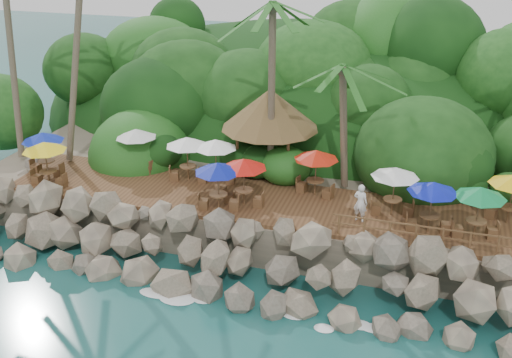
% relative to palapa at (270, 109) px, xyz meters
% --- Properties ---
extents(ground, '(140.00, 140.00, 0.00)m').
position_rel_palapa_xyz_m(ground, '(0.42, -9.93, -5.79)').
color(ground, '#19514F').
rests_on(ground, ground).
extents(land_base, '(32.00, 25.20, 2.10)m').
position_rel_palapa_xyz_m(land_base, '(0.42, 6.07, -4.74)').
color(land_base, gray).
rests_on(land_base, ground).
extents(jungle_hill, '(44.80, 28.00, 15.40)m').
position_rel_palapa_xyz_m(jungle_hill, '(0.42, 13.57, -5.79)').
color(jungle_hill, '#143811').
rests_on(jungle_hill, ground).
extents(seawall, '(29.00, 4.00, 2.30)m').
position_rel_palapa_xyz_m(seawall, '(0.42, -7.93, -4.64)').
color(seawall, gray).
rests_on(seawall, ground).
extents(terrace, '(26.00, 5.00, 0.20)m').
position_rel_palapa_xyz_m(terrace, '(0.42, -3.93, -3.59)').
color(terrace, brown).
rests_on(terrace, land_base).
extents(jungle_foliage, '(44.00, 16.00, 12.00)m').
position_rel_palapa_xyz_m(jungle_foliage, '(0.42, 5.07, -5.79)').
color(jungle_foliage, '#143811').
rests_on(jungle_foliage, ground).
extents(foam_line, '(25.20, 0.80, 0.06)m').
position_rel_palapa_xyz_m(foam_line, '(0.42, -9.63, -5.76)').
color(foam_line, white).
rests_on(foam_line, ground).
extents(palapa, '(5.31, 5.31, 4.60)m').
position_rel_palapa_xyz_m(palapa, '(0.00, 0.00, 0.00)').
color(palapa, brown).
rests_on(palapa, ground).
extents(dining_clusters, '(25.84, 5.44, 2.43)m').
position_rel_palapa_xyz_m(dining_clusters, '(0.53, -3.88, -1.47)').
color(dining_clusters, brown).
rests_on(dining_clusters, terrace).
extents(railing, '(8.30, 0.10, 1.00)m').
position_rel_palapa_xyz_m(railing, '(8.84, -6.28, -2.88)').
color(railing, brown).
rests_on(railing, terrace).
extents(waiter, '(0.77, 0.61, 1.84)m').
position_rel_palapa_xyz_m(waiter, '(5.68, -4.71, -2.57)').
color(waiter, white).
rests_on(waiter, terrace).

